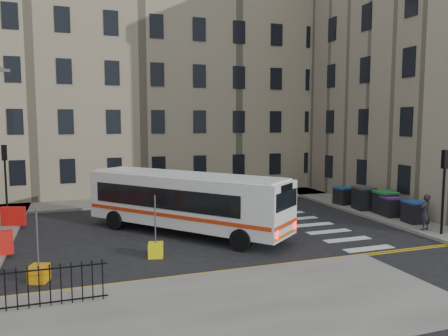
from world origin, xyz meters
TOP-DOWN VIEW (x-y plane):
  - ground at (0.00, 0.00)m, footprint 120.00×120.00m
  - pavement_north at (-6.00, 8.60)m, footprint 36.00×3.20m
  - pavement_east at (9.00, 4.00)m, footprint 2.40×26.00m
  - pavement_sw at (-7.00, -10.00)m, footprint 20.00×6.00m
  - terrace_north at (-7.00, 15.50)m, footprint 38.30×10.80m
  - corner_east at (19.00, 5.00)m, footprint 17.80×24.30m
  - traffic_light_east at (8.60, -5.50)m, footprint 0.28×0.22m
  - traffic_light_nw at (-12.00, 6.50)m, footprint 0.28×0.22m
  - bus at (-3.01, -0.75)m, footprint 8.80×9.93m
  - wheelie_bin_a at (9.08, -3.13)m, footprint 1.06×1.19m
  - wheelie_bin_b at (9.01, -1.43)m, footprint 1.04×1.15m
  - wheelie_bin_c at (9.17, -0.72)m, footprint 1.16×1.31m
  - wheelie_bin_d at (8.82, 0.83)m, footprint 1.33×1.47m
  - wheelie_bin_e at (8.58, 2.74)m, footprint 1.05×1.16m
  - pedestrian at (8.41, -4.62)m, footprint 0.75×0.59m
  - bollard_yellow at (-5.13, -4.11)m, footprint 0.72×0.72m
  - bollard_chevron at (-9.50, -5.56)m, footprint 0.77×0.77m

SIDE VIEW (x-z plane):
  - ground at x=0.00m, z-range 0.00..0.00m
  - pavement_north at x=-6.00m, z-range 0.00..0.15m
  - pavement_east at x=9.00m, z-range 0.00..0.15m
  - pavement_sw at x=-7.00m, z-range 0.00..0.15m
  - bollard_yellow at x=-5.13m, z-range 0.00..0.60m
  - bollard_chevron at x=-9.50m, z-range 0.00..0.60m
  - wheelie_bin_e at x=8.58m, z-range 0.15..1.29m
  - wheelie_bin_b at x=9.01m, z-range 0.15..1.31m
  - wheelie_bin_a at x=9.08m, z-range 0.16..1.35m
  - wheelie_bin_c at x=9.17m, z-range 0.16..1.52m
  - wheelie_bin_d at x=8.82m, z-range 0.16..1.59m
  - pedestrian at x=8.41m, z-range 0.15..1.97m
  - bus at x=-3.01m, z-range 0.23..3.19m
  - traffic_light_east at x=8.60m, z-range 0.82..4.92m
  - traffic_light_nw at x=-12.00m, z-range 0.82..4.92m
  - terrace_north at x=-7.00m, z-range 0.02..17.22m
  - corner_east at x=19.00m, z-range 0.02..19.22m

